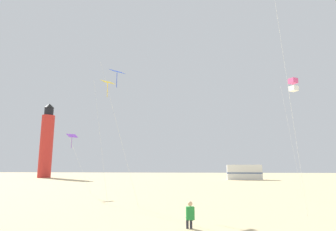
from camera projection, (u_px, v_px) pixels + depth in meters
kite_flyer_standing at (190, 215)px, 11.61m from camera, size 0.38×0.54×1.16m
kite_diamond_gold at (107, 86)px, 21.32m from camera, size 1.52×1.50×9.19m
kite_box_rainbow at (293, 85)px, 24.37m from camera, size 1.39×1.39×10.20m
kite_diamond_blue at (117, 76)px, 19.95m from camera, size 2.50×2.50×9.56m
kite_diamond_violet at (72, 138)px, 26.68m from camera, size 2.60×2.60×5.68m
lighthouse_distant at (47, 142)px, 62.74m from camera, size 2.80×2.80×16.80m
rv_van_white at (244, 172)px, 52.90m from camera, size 6.60×2.84×2.80m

